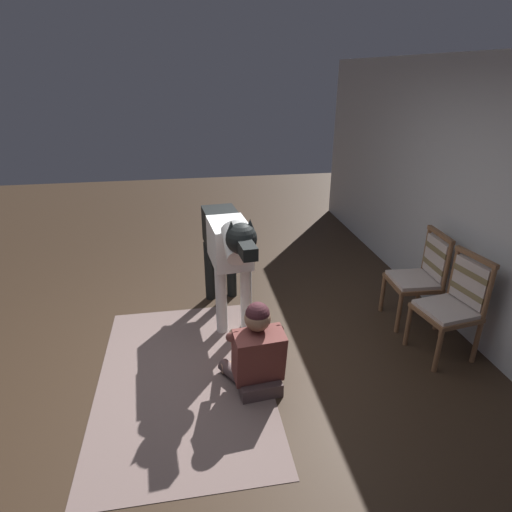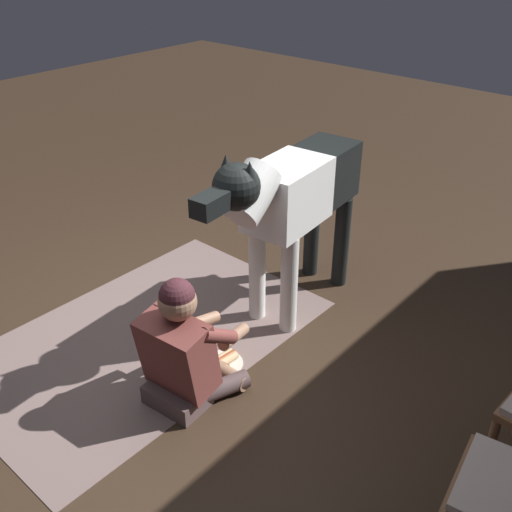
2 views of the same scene
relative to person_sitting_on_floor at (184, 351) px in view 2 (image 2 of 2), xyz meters
name	(u,v)px [view 2 (image 2 of 2)]	position (x,y,z in m)	size (l,w,h in m)	color
ground_plane	(180,335)	(-0.35, -0.45, -0.33)	(14.52, 14.52, 0.00)	#332419
area_rug	(146,336)	(-0.19, -0.61, -0.32)	(2.29, 1.45, 0.01)	#725D59
person_sitting_on_floor	(184,351)	(0.00, 0.00, 0.00)	(0.66, 0.58, 0.80)	brown
large_dog	(292,198)	(-1.08, -0.10, 0.53)	(1.71, 0.44, 1.30)	silver
hot_dog_on_plate	(223,361)	(-0.33, -0.03, -0.30)	(0.25, 0.25, 0.06)	silver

